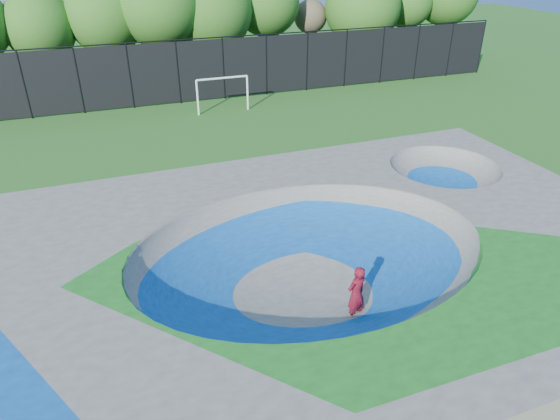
# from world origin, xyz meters

# --- Properties ---
(ground) EXTENTS (120.00, 120.00, 0.00)m
(ground) POSITION_xyz_m (0.00, 0.00, 0.00)
(ground) COLOR #235B19
(ground) RESTS_ON ground
(skate_deck) EXTENTS (22.00, 14.00, 1.50)m
(skate_deck) POSITION_xyz_m (0.00, 0.00, 0.75)
(skate_deck) COLOR gray
(skate_deck) RESTS_ON ground
(skater) EXTENTS (0.74, 0.59, 1.77)m
(skater) POSITION_xyz_m (0.56, -1.93, 0.89)
(skater) COLOR red
(skater) RESTS_ON ground
(skateboard) EXTENTS (0.81, 0.46, 0.05)m
(skateboard) POSITION_xyz_m (0.56, -1.93, 0.03)
(skateboard) COLOR black
(skateboard) RESTS_ON ground
(soccer_goal) EXTENTS (3.29, 0.12, 2.17)m
(soccer_goal) POSITION_xyz_m (2.14, 18.14, 1.51)
(soccer_goal) COLOR white
(soccer_goal) RESTS_ON ground
(fence) EXTENTS (48.09, 0.09, 4.04)m
(fence) POSITION_xyz_m (0.00, 21.00, 2.10)
(fence) COLOR black
(fence) RESTS_ON ground
(treeline) EXTENTS (53.11, 6.76, 8.62)m
(treeline) POSITION_xyz_m (-0.16, 25.78, 5.08)
(treeline) COLOR #452F22
(treeline) RESTS_ON ground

